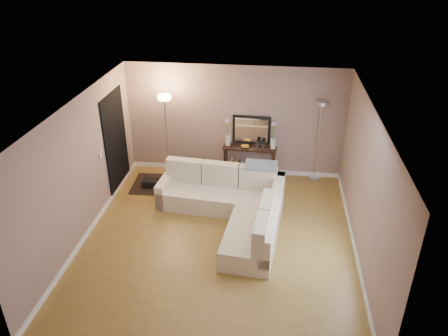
# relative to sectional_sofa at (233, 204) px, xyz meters

# --- Properties ---
(floor) EXTENTS (5.00, 5.50, 0.01)m
(floor) POSITION_rel_sectional_sofa_xyz_m (-0.18, -0.73, -0.34)
(floor) COLOR olive
(floor) RESTS_ON ground
(ceiling) EXTENTS (5.00, 5.50, 0.01)m
(ceiling) POSITION_rel_sectional_sofa_xyz_m (-0.18, -0.73, 2.27)
(ceiling) COLOR white
(ceiling) RESTS_ON ground
(wall_back) EXTENTS (5.00, 0.02, 2.60)m
(wall_back) POSITION_rel_sectional_sofa_xyz_m (-0.18, 2.03, 0.97)
(wall_back) COLOR gray
(wall_back) RESTS_ON ground
(wall_front) EXTENTS (5.00, 0.02, 2.60)m
(wall_front) POSITION_rel_sectional_sofa_xyz_m (-0.18, -3.49, 0.97)
(wall_front) COLOR gray
(wall_front) RESTS_ON ground
(wall_left) EXTENTS (0.02, 5.50, 2.60)m
(wall_left) POSITION_rel_sectional_sofa_xyz_m (-2.69, -0.73, 0.97)
(wall_left) COLOR gray
(wall_left) RESTS_ON ground
(wall_right) EXTENTS (0.02, 5.50, 2.60)m
(wall_right) POSITION_rel_sectional_sofa_xyz_m (2.33, -0.73, 0.97)
(wall_right) COLOR gray
(wall_right) RESTS_ON ground
(baseboard_back) EXTENTS (5.00, 0.03, 0.10)m
(baseboard_back) POSITION_rel_sectional_sofa_xyz_m (-0.18, 2.01, -0.28)
(baseboard_back) COLOR white
(baseboard_back) RESTS_ON ground
(baseboard_left) EXTENTS (0.03, 5.50, 0.10)m
(baseboard_left) POSITION_rel_sectional_sofa_xyz_m (-2.67, -0.73, -0.28)
(baseboard_left) COLOR white
(baseboard_left) RESTS_ON ground
(baseboard_right) EXTENTS (0.03, 5.50, 0.10)m
(baseboard_right) POSITION_rel_sectional_sofa_xyz_m (2.30, -0.73, -0.28)
(baseboard_right) COLOR white
(baseboard_right) RESTS_ON ground
(doorway) EXTENTS (0.02, 1.20, 2.20)m
(doorway) POSITION_rel_sectional_sofa_xyz_m (-2.66, 0.97, 0.77)
(doorway) COLOR black
(doorway) RESTS_ON ground
(switch_plate) EXTENTS (0.02, 0.08, 0.12)m
(switch_plate) POSITION_rel_sectional_sofa_xyz_m (-2.66, 0.12, 0.87)
(switch_plate) COLOR white
(switch_plate) RESTS_ON ground
(sectional_sofa) EXTENTS (2.64, 2.69, 0.91)m
(sectional_sofa) POSITION_rel_sectional_sofa_xyz_m (0.00, 0.00, 0.00)
(sectional_sofa) COLOR beige
(sectional_sofa) RESTS_ON floor
(throw_blanket) EXTENTS (0.66, 0.40, 0.09)m
(throw_blanket) POSITION_rel_sectional_sofa_xyz_m (0.51, 0.59, 0.61)
(throw_blanket) COLOR slate
(throw_blanket) RESTS_ON sectional_sofa
(console_table) EXTENTS (1.25, 0.40, 0.76)m
(console_table) POSITION_rel_sectional_sofa_xyz_m (0.12, 1.81, 0.09)
(console_table) COLOR black
(console_table) RESTS_ON floor
(leaning_mirror) EXTENTS (0.87, 0.09, 0.68)m
(leaning_mirror) POSITION_rel_sectional_sofa_xyz_m (0.21, 1.97, 0.79)
(leaning_mirror) COLOR black
(leaning_mirror) RESTS_ON console_table
(table_decor) EXTENTS (0.52, 0.12, 0.12)m
(table_decor) POSITION_rel_sectional_sofa_xyz_m (0.20, 1.77, 0.47)
(table_decor) COLOR orange
(table_decor) RESTS_ON console_table
(flower_vase_left) EXTENTS (0.14, 0.12, 0.65)m
(flower_vase_left) POSITION_rel_sectional_sofa_xyz_m (-0.32, 1.84, 0.72)
(flower_vase_left) COLOR silver
(flower_vase_left) RESTS_ON console_table
(flower_vase_right) EXTENTS (0.14, 0.12, 0.65)m
(flower_vase_right) POSITION_rel_sectional_sofa_xyz_m (0.72, 1.78, 0.72)
(flower_vase_right) COLOR silver
(flower_vase_right) RESTS_ON console_table
(floor_lamp_lit) EXTENTS (0.30, 0.30, 2.01)m
(floor_lamp_lit) POSITION_rel_sectional_sofa_xyz_m (-1.68, 1.54, 1.09)
(floor_lamp_lit) COLOR silver
(floor_lamp_lit) RESTS_ON floor
(floor_lamp_unlit) EXTENTS (0.27, 0.27, 1.92)m
(floor_lamp_unlit) POSITION_rel_sectional_sofa_xyz_m (1.73, 1.87, 1.02)
(floor_lamp_unlit) COLOR silver
(floor_lamp_unlit) RESTS_ON floor
(charcoal_rug) EXTENTS (1.36, 1.05, 0.02)m
(charcoal_rug) POSITION_rel_sectional_sofa_xyz_m (-1.77, 1.15, -0.33)
(charcoal_rug) COLOR black
(charcoal_rug) RESTS_ON floor
(black_bag) EXTENTS (0.38, 0.28, 0.24)m
(black_bag) POSITION_rel_sectional_sofa_xyz_m (-1.98, 1.04, -0.28)
(black_bag) COLOR black
(black_bag) RESTS_ON charcoal_rug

